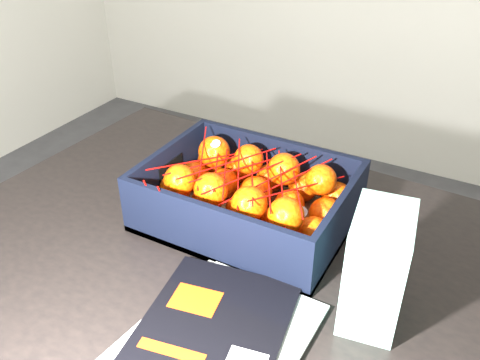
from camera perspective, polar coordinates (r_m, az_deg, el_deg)
The scene contains 6 objects.
table at distance 0.99m, azimuth 1.58°, elevation -12.83°, with size 1.24×0.86×0.75m.
magazine_stack at distance 0.78m, azimuth -2.82°, elevation -17.11°, with size 0.26×0.31×0.02m.
produce_crate at distance 0.99m, azimuth 0.84°, elevation -2.79°, with size 0.38×0.29×0.12m.
clementine_heap at distance 0.98m, azimuth 0.77°, elevation -1.73°, with size 0.36×0.27×0.12m.
mesh_net at distance 0.95m, azimuth 0.22°, elevation 0.65°, with size 0.31×0.25×0.09m.
retail_carton at distance 0.79m, azimuth 14.94°, elevation -9.45°, with size 0.08×0.12×0.19m, color white.
Camera 1 is at (0.53, -0.67, 1.35)m, focal length 38.28 mm.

